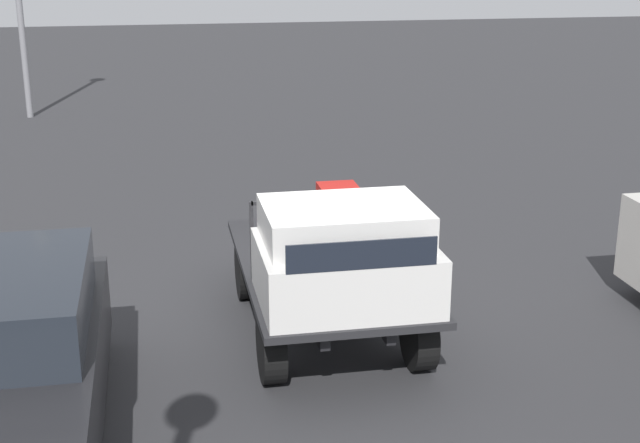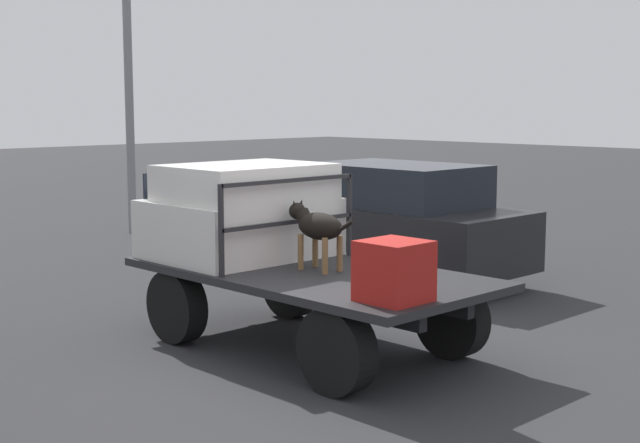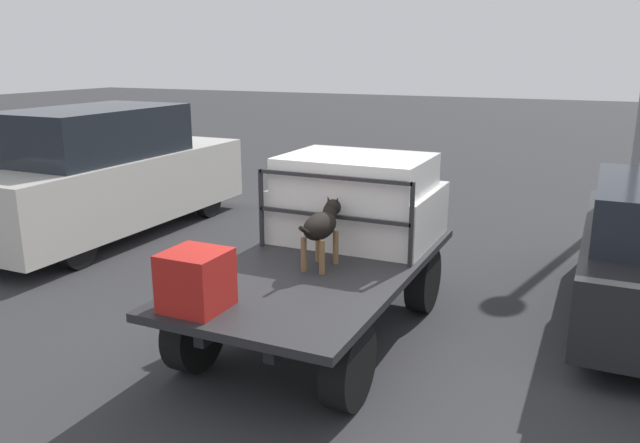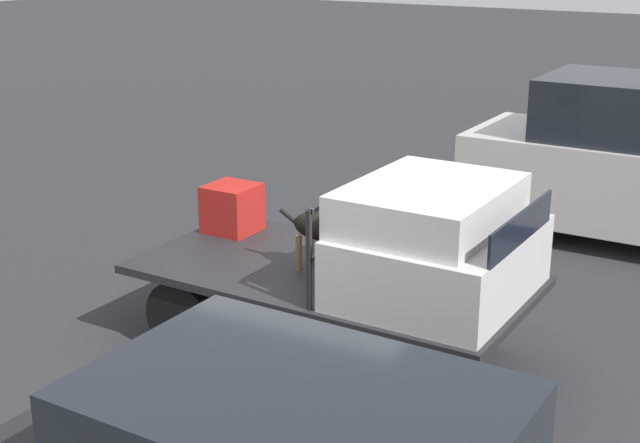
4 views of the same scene
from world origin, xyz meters
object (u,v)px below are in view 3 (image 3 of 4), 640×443
Objects in this scene: parked_pickup_far at (107,174)px; flatbed_truck at (321,284)px; dog at (322,225)px; cargo_crate at (196,280)px.

flatbed_truck is at bearing -105.38° from parked_pickup_far.
parked_pickup_far reaches higher than dog.
flatbed_truck is at bearing -17.46° from cargo_crate.
dog reaches higher than cargo_crate.
dog is at bearing -143.57° from flatbed_truck.
flatbed_truck is 0.67m from dog.
dog is 1.57m from cargo_crate.
dog reaches higher than flatbed_truck.
flatbed_truck is at bearing 41.08° from dog.
flatbed_truck is 0.72× the size of parked_pickup_far.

